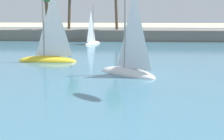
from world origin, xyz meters
name	(u,v)px	position (x,y,z in m)	size (l,w,h in m)	color
sea	(124,43)	(0.00, 53.31, 0.03)	(220.00, 90.15, 0.06)	teal
palm_headland	(122,23)	(-0.36, 58.26, 2.83)	(82.76, 6.00, 12.34)	slate
sailboat_near_shore	(92,40)	(-4.45, 51.07, 0.61)	(2.65, 4.39, 6.12)	white
sailboat_mid_bay	(48,54)	(-6.63, 33.56, 0.82)	(5.90, 2.10, 8.42)	yellow
sailboat_toward_headland	(129,65)	(1.30, 27.06, 0.79)	(5.27, 5.01, 8.12)	white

